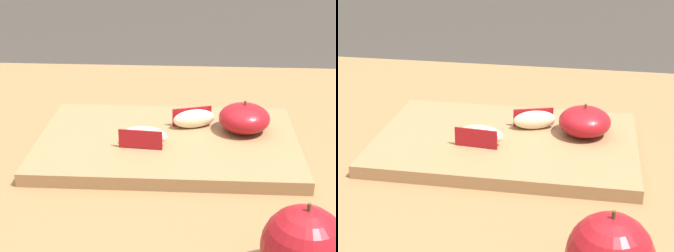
# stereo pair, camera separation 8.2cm
# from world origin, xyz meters

# --- Properties ---
(dining_table) EXTENTS (1.32, 0.88, 0.76)m
(dining_table) POSITION_xyz_m (0.00, 0.00, 0.66)
(dining_table) COLOR brown
(dining_table) RESTS_ON ground_plane
(cutting_board) EXTENTS (0.41, 0.26, 0.02)m
(cutting_board) POSITION_xyz_m (0.04, -0.00, 0.77)
(cutting_board) COLOR olive
(cutting_board) RESTS_ON dining_table
(apple_half_skin_up) EXTENTS (0.08, 0.08, 0.05)m
(apple_half_skin_up) POSITION_xyz_m (0.16, 0.03, 0.80)
(apple_half_skin_up) COLOR maroon
(apple_half_skin_up) RESTS_ON cutting_board
(apple_wedge_near_knife) EXTENTS (0.07, 0.03, 0.03)m
(apple_wedge_near_knife) POSITION_xyz_m (0.01, -0.03, 0.80)
(apple_wedge_near_knife) COLOR beige
(apple_wedge_near_knife) RESTS_ON cutting_board
(apple_wedge_left) EXTENTS (0.07, 0.04, 0.03)m
(apple_wedge_left) POSITION_xyz_m (0.08, 0.04, 0.80)
(apple_wedge_left) COLOR beige
(apple_wedge_left) RESTS_ON cutting_board
(whole_apple_red_delicious) EXTENTS (0.09, 0.09, 0.10)m
(whole_apple_red_delicious) POSITION_xyz_m (0.20, -0.31, 0.80)
(whole_apple_red_delicious) COLOR maroon
(whole_apple_red_delicious) RESTS_ON dining_table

